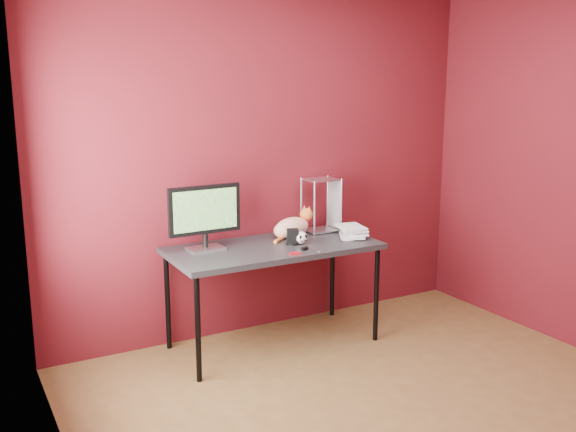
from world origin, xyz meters
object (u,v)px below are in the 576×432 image
monitor (205,214)px  desk (273,252)px  cat (292,227)px  skull_mug (301,237)px  book_stack (341,173)px  speaker (293,237)px

monitor → desk: bearing=-16.1°
cat → skull_mug: cat is taller
monitor → cat: monitor is taller
book_stack → monitor: bearing=172.7°
skull_mug → cat: bearing=75.9°
monitor → speaker: (0.61, -0.15, -0.20)m
monitor → cat: bearing=2.5°
monitor → skull_mug: monitor is taller
skull_mug → book_stack: (0.37, 0.04, 0.43)m
skull_mug → speaker: 0.06m
monitor → speaker: size_ratio=4.69×
desk → cat: cat is taller
desk → skull_mug: skull_mug is taller
monitor → skull_mug: bearing=-17.1°
cat → book_stack: (0.31, -0.19, 0.41)m
cat → speaker: (-0.12, -0.21, -0.02)m
desk → speaker: bearing=-15.4°
cat → speaker: 0.24m
monitor → book_stack: size_ratio=0.54×
skull_mug → desk: bearing=163.4°
desk → monitor: bearing=166.0°
monitor → speaker: bearing=-16.4°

